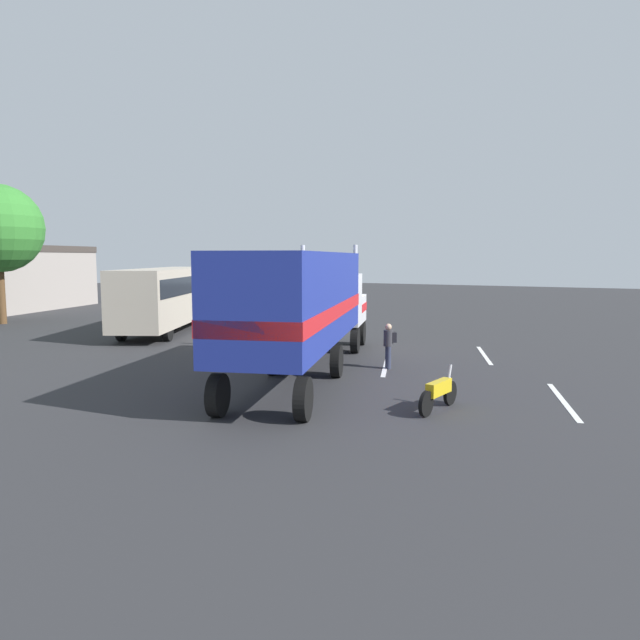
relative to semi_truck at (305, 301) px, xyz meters
name	(u,v)px	position (x,y,z in m)	size (l,w,h in m)	color
ground_plane	(335,347)	(5.97, 1.67, -2.52)	(120.00, 120.00, 0.00)	#2D2D30
lane_stripe_near	(386,365)	(2.95, -1.83, -2.52)	(4.40, 0.16, 0.01)	silver
lane_stripe_mid	(484,355)	(6.82, -4.68, -2.52)	(4.40, 0.16, 0.01)	silver
lane_stripe_far	(563,401)	(0.10, -8.11, -2.52)	(4.40, 0.16, 0.01)	silver
semi_truck	(305,301)	(0.00, 0.00, 0.00)	(14.28, 6.37, 4.50)	silver
person_bystander	(389,344)	(2.39, -2.14, -1.63)	(0.43, 0.48, 1.63)	#2D3347
parked_bus	(167,293)	(6.98, 12.16, -0.46)	(11.07, 6.87, 3.40)	#BFB29E
motorcycle	(439,392)	(-2.41, -5.26, -2.04)	(2.09, 0.47, 1.12)	black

